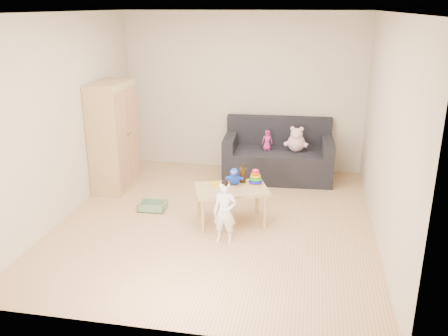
% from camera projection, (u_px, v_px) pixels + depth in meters
% --- Properties ---
extents(room, '(4.50, 4.50, 4.50)m').
position_uv_depth(room, '(216.00, 124.00, 5.78)').
color(room, tan).
rests_on(room, ground).
extents(wardrobe, '(0.45, 0.90, 1.62)m').
position_uv_depth(wardrobe, '(114.00, 136.00, 7.12)').
color(wardrobe, tan).
rests_on(wardrobe, ground).
extents(sofa, '(1.75, 0.95, 0.48)m').
position_uv_depth(sofa, '(277.00, 164.00, 7.65)').
color(sofa, black).
rests_on(sofa, ground).
extents(play_table, '(1.05, 0.85, 0.48)m').
position_uv_depth(play_table, '(231.00, 205.00, 6.09)').
color(play_table, tan).
rests_on(play_table, ground).
extents(storage_bin, '(0.37, 0.28, 0.11)m').
position_uv_depth(storage_bin, '(153.00, 206.00, 6.53)').
color(storage_bin, gray).
rests_on(storage_bin, ground).
extents(toddler, '(0.28, 0.19, 0.75)m').
position_uv_depth(toddler, '(225.00, 213.00, 5.54)').
color(toddler, white).
rests_on(toddler, ground).
extents(pink_bear, '(0.35, 0.32, 0.34)m').
position_uv_depth(pink_bear, '(296.00, 141.00, 7.46)').
color(pink_bear, '#EAACC5').
rests_on(pink_bear, sofa).
extents(doll, '(0.18, 0.14, 0.32)m').
position_uv_depth(doll, '(267.00, 140.00, 7.51)').
color(doll, '#D62892').
rests_on(doll, sofa).
extents(ring_stacker, '(0.18, 0.18, 0.20)m').
position_uv_depth(ring_stacker, '(255.00, 179.00, 6.10)').
color(ring_stacker, yellow).
rests_on(ring_stacker, play_table).
extents(brown_bottle, '(0.09, 0.09, 0.25)m').
position_uv_depth(brown_bottle, '(243.00, 175.00, 6.17)').
color(brown_bottle, black).
rests_on(brown_bottle, play_table).
extents(blue_plush, '(0.22, 0.19, 0.23)m').
position_uv_depth(blue_plush, '(234.00, 176.00, 6.09)').
color(blue_plush, blue).
rests_on(blue_plush, play_table).
extents(wooden_figure, '(0.06, 0.06, 0.12)m').
position_uv_depth(wooden_figure, '(227.00, 184.00, 5.97)').
color(wooden_figure, maroon).
rests_on(wooden_figure, play_table).
extents(yellow_book, '(0.25, 0.25, 0.01)m').
position_uv_depth(yellow_book, '(218.00, 184.00, 6.13)').
color(yellow_book, gold).
rests_on(yellow_book, play_table).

